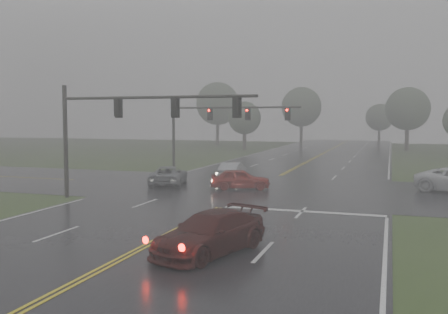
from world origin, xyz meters
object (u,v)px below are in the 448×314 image
(sedan_maroon, at_px, (210,254))
(car_grey, at_px, (169,185))
(sedan_red, at_px, (240,189))
(signal_gantry_near, at_px, (119,119))
(signal_gantry_far, at_px, (211,121))
(sedan_silver, at_px, (233,180))

(sedan_maroon, relative_size, car_grey, 1.03)
(sedan_red, distance_m, car_grey, 5.64)
(sedan_red, relative_size, car_grey, 0.83)
(sedan_maroon, bearing_deg, car_grey, 137.87)
(signal_gantry_near, xyz_separation_m, signal_gantry_far, (-0.12, 16.13, -0.21))
(car_grey, bearing_deg, signal_gantry_near, 76.22)
(signal_gantry_far, bearing_deg, sedan_maroon, -70.07)
(sedan_red, distance_m, signal_gantry_far, 11.86)
(signal_gantry_near, bearing_deg, sedan_maroon, -45.62)
(sedan_silver, bearing_deg, sedan_red, 109.40)
(sedan_maroon, height_order, signal_gantry_near, signal_gantry_near)
(sedan_silver, relative_size, car_grey, 0.84)
(sedan_silver, xyz_separation_m, car_grey, (-3.51, -4.47, 0.00))
(signal_gantry_near, relative_size, signal_gantry_far, 1.04)
(car_grey, bearing_deg, sedan_maroon, 104.23)
(signal_gantry_near, bearing_deg, sedan_silver, 73.98)
(sedan_silver, relative_size, signal_gantry_near, 0.34)
(signal_gantry_near, bearing_deg, sedan_red, 51.07)
(sedan_maroon, bearing_deg, signal_gantry_near, 152.84)
(signal_gantry_near, bearing_deg, signal_gantry_far, 90.41)
(sedan_maroon, relative_size, signal_gantry_near, 0.42)
(sedan_silver, height_order, signal_gantry_far, signal_gantry_far)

